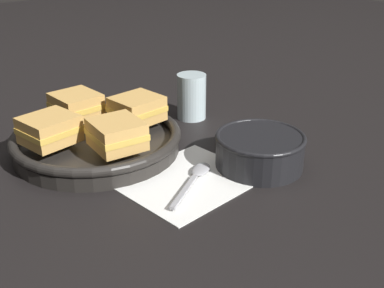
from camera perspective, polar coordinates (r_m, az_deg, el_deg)
ground_plane at (r=0.84m, az=-1.32°, el=-2.24°), size 4.00×4.00×0.00m
napkin at (r=0.78m, az=-0.49°, el=-4.28°), size 0.22×0.19×0.00m
soup_bowl at (r=0.82m, az=8.04°, el=-0.54°), size 0.15×0.15×0.06m
spoon at (r=0.79m, az=0.49°, el=-3.71°), size 0.14×0.09×0.01m
skillet at (r=0.89m, az=-11.19°, el=0.35°), size 0.31×0.31×0.04m
sandwich_near_left at (r=0.80m, az=-8.92°, el=1.17°), size 0.09×0.10×0.05m
sandwich_near_right at (r=0.91m, az=-6.64°, el=4.14°), size 0.09×0.08×0.05m
sandwich_far_left at (r=0.95m, az=-13.55°, el=4.47°), size 0.08×0.09×0.05m
sandwich_far_right at (r=0.85m, az=-16.53°, el=1.68°), size 0.10×0.09×0.05m
drinking_glass at (r=1.02m, az=-0.06°, el=5.65°), size 0.06×0.06×0.10m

